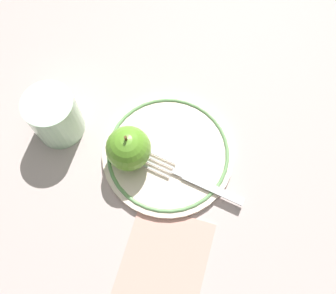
{
  "coord_description": "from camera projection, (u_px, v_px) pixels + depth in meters",
  "views": [
    {
      "loc": [
        0.02,
        0.23,
        0.56
      ],
      "look_at": [
        0.01,
        0.01,
        0.03
      ],
      "focal_mm": 40.0,
      "sensor_mm": 36.0,
      "label": 1
    }
  ],
  "objects": [
    {
      "name": "apple_red_whole",
      "position": [
        128.0,
        148.0,
        0.56
      ],
      "size": [
        0.07,
        0.07,
        0.08
      ],
      "color": "#5E9A2A",
      "rests_on": "plate"
    },
    {
      "name": "drinking_glass",
      "position": [
        54.0,
        116.0,
        0.58
      ],
      "size": [
        0.08,
        0.08,
        0.09
      ],
      "primitive_type": "cylinder",
      "color": "#C5EDC5",
      "rests_on": "ground_plane"
    },
    {
      "name": "fork",
      "position": [
        192.0,
        179.0,
        0.57
      ],
      "size": [
        0.17,
        0.1,
        0.0
      ],
      "rotation": [
        0.0,
        0.0,
        5.79
      ],
      "color": "silver",
      "rests_on": "plate"
    },
    {
      "name": "napkin_folded",
      "position": [
        165.0,
        261.0,
        0.54
      ],
      "size": [
        0.16,
        0.17,
        0.01
      ],
      "primitive_type": "cube",
      "rotation": [
        0.0,
        0.0,
        -0.34
      ],
      "color": "tan",
      "rests_on": "ground_plane"
    },
    {
      "name": "ground_plane",
      "position": [
        171.0,
        147.0,
        0.61
      ],
      "size": [
        2.0,
        2.0,
        0.0
      ],
      "primitive_type": "plane",
      "color": "#B4A19C"
    },
    {
      "name": "plate",
      "position": [
        168.0,
        153.0,
        0.6
      ],
      "size": [
        0.21,
        0.21,
        0.01
      ],
      "color": "beige",
      "rests_on": "ground_plane"
    }
  ]
}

